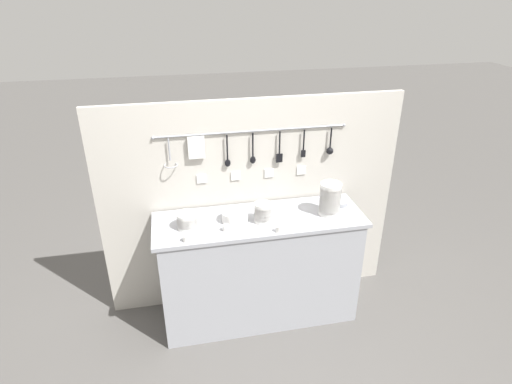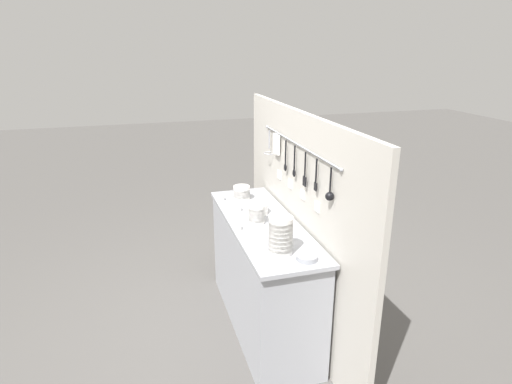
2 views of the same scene
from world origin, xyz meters
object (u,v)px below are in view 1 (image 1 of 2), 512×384
object	(u,v)px
cup_edge_near	(270,208)
steel_mixing_bowl	(339,202)
cup_beside_plates	(279,229)
bowl_stack_tall_left	(330,199)
plate_stack	(235,216)
cup_front_left	(186,238)
bowl_stack_wide_centre	(187,221)
bowl_stack_nested_right	(263,213)
cup_front_right	(226,228)

from	to	relation	value
cup_edge_near	steel_mixing_bowl	bearing A→B (deg)	-1.11
cup_beside_plates	cup_edge_near	distance (m)	0.31
bowl_stack_tall_left	plate_stack	distance (m)	0.72
bowl_stack_tall_left	cup_front_left	bearing A→B (deg)	-171.49
bowl_stack_tall_left	cup_edge_near	size ratio (longest dim) A/B	5.42
bowl_stack_tall_left	cup_beside_plates	size ratio (longest dim) A/B	5.42
steel_mixing_bowl	bowl_stack_wide_centre	bearing A→B (deg)	-174.44
bowl_stack_nested_right	bowl_stack_tall_left	xyz separation A→B (m)	(0.52, 0.01, 0.05)
bowl_stack_wide_centre	cup_beside_plates	bearing A→B (deg)	-16.40
bowl_stack_nested_right	bowl_stack_tall_left	world-z (taller)	bowl_stack_tall_left
cup_edge_near	bowl_stack_tall_left	bearing A→B (deg)	-18.19
steel_mixing_bowl	cup_front_left	world-z (taller)	cup_front_left
bowl_stack_wide_centre	cup_beside_plates	world-z (taller)	bowl_stack_wide_centre
bowl_stack_nested_right	bowl_stack_tall_left	size ratio (longest dim) A/B	0.60
bowl_stack_nested_right	bowl_stack_wide_centre	bearing A→B (deg)	177.48
bowl_stack_tall_left	cup_front_right	size ratio (longest dim) A/B	5.42
steel_mixing_bowl	cup_front_right	world-z (taller)	cup_front_right
steel_mixing_bowl	cup_front_left	xyz separation A→B (m)	(-1.22, -0.29, 0.01)
cup_beside_plates	cup_front_left	bearing A→B (deg)	179.19
steel_mixing_bowl	cup_beside_plates	distance (m)	0.64
bowl_stack_tall_left	cup_edge_near	bearing A→B (deg)	161.81
cup_beside_plates	steel_mixing_bowl	bearing A→B (deg)	27.84
bowl_stack_wide_centre	cup_edge_near	xyz separation A→B (m)	(0.63, 0.13, -0.04)
steel_mixing_bowl	cup_front_right	distance (m)	0.96
plate_stack	steel_mixing_bowl	xyz separation A→B (m)	(0.85, 0.08, -0.02)
bowl_stack_tall_left	cup_beside_plates	world-z (taller)	bowl_stack_tall_left
bowl_stack_tall_left	cup_edge_near	distance (m)	0.46
bowl_stack_nested_right	cup_front_left	distance (m)	0.59
bowl_stack_nested_right	cup_edge_near	bearing A→B (deg)	60.19
bowl_stack_wide_centre	steel_mixing_bowl	xyz separation A→B (m)	(1.20, 0.12, -0.04)
bowl_stack_wide_centre	cup_edge_near	bearing A→B (deg)	11.38
bowl_stack_nested_right	steel_mixing_bowl	world-z (taller)	bowl_stack_nested_right
bowl_stack_nested_right	steel_mixing_bowl	xyz separation A→B (m)	(0.65, 0.14, -0.06)
bowl_stack_nested_right	cup_front_left	world-z (taller)	bowl_stack_nested_right
plate_stack	cup_edge_near	bearing A→B (deg)	18.60
plate_stack	cup_edge_near	xyz separation A→B (m)	(0.28, 0.10, -0.02)
bowl_stack_tall_left	cup_front_right	world-z (taller)	bowl_stack_tall_left
bowl_stack_tall_left	plate_stack	bearing A→B (deg)	176.36
bowl_stack_tall_left	steel_mixing_bowl	xyz separation A→B (m)	(0.13, 0.13, -0.11)
plate_stack	cup_beside_plates	xyz separation A→B (m)	(0.28, -0.22, -0.02)
bowl_stack_tall_left	bowl_stack_wide_centre	xyz separation A→B (m)	(-1.06, 0.01, -0.07)
bowl_stack_nested_right	bowl_stack_wide_centre	world-z (taller)	bowl_stack_nested_right
bowl_stack_wide_centre	cup_edge_near	size ratio (longest dim) A/B	3.03
steel_mixing_bowl	cup_beside_plates	world-z (taller)	cup_beside_plates
cup_edge_near	cup_beside_plates	bearing A→B (deg)	-91.12
bowl_stack_nested_right	cup_front_right	bearing A→B (deg)	-166.10
cup_front_left	bowl_stack_tall_left	bearing A→B (deg)	8.51
cup_front_left	bowl_stack_nested_right	bearing A→B (deg)	14.99
bowl_stack_wide_centre	plate_stack	distance (m)	0.35
bowl_stack_wide_centre	cup_front_right	bearing A→B (deg)	-19.53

